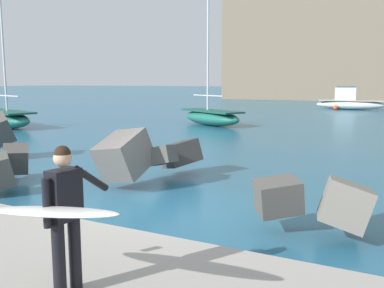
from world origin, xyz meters
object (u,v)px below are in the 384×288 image
boat_near_left (5,118)px  boat_mid_left (349,102)px  boat_near_centre (211,116)px  mooring_buoy_inner (335,108)px  surfer_with_board (60,211)px

boat_near_left → boat_mid_left: boat_near_left is taller
boat_near_centre → mooring_buoy_inner: boat_near_centre is taller
boat_near_centre → boat_mid_left: size_ratio=1.21×
surfer_with_board → boat_near_left: boat_near_left is taller
boat_near_left → boat_near_centre: size_ratio=0.93×
boat_near_centre → boat_near_left: bearing=-147.0°
boat_near_centre → surfer_with_board: bearing=-69.9°
boat_near_centre → boat_mid_left: (5.77, 19.53, 0.15)m
surfer_with_board → boat_near_centre: (-7.53, 20.60, -0.73)m
boat_near_left → mooring_buoy_inner: 29.45m
boat_near_left → boat_mid_left: (16.17, 26.29, 0.14)m
boat_mid_left → mooring_buoy_inner: 1.57m
boat_near_left → boat_mid_left: 30.87m
surfer_with_board → mooring_buoy_inner: surfer_with_board is taller
surfer_with_board → boat_mid_left: 40.17m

